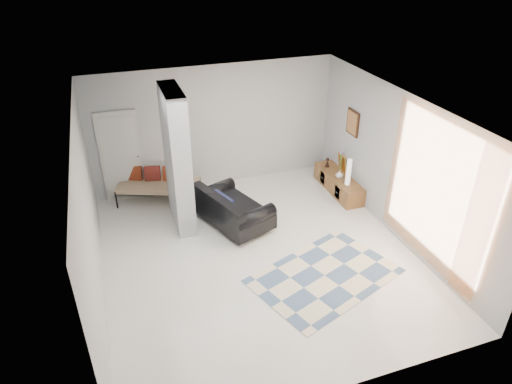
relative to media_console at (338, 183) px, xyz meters
name	(u,v)px	position (x,y,z in m)	size (l,w,h in m)	color
floor	(259,256)	(-2.52, -1.70, -0.21)	(6.00, 6.00, 0.00)	silver
ceiling	(259,111)	(-2.52, -1.70, 2.59)	(6.00, 6.00, 0.00)	white
wall_back	(215,127)	(-2.52, 1.30, 1.19)	(6.00, 6.00, 0.00)	#B5B7BA
wall_front	(345,312)	(-2.52, -4.70, 1.19)	(6.00, 6.00, 0.00)	#B5B7BA
wall_left	(89,219)	(-5.27, -1.70, 1.19)	(6.00, 6.00, 0.00)	#B5B7BA
wall_right	(398,167)	(0.23, -1.70, 1.19)	(6.00, 6.00, 0.00)	#B5B7BA
partition_column	(177,160)	(-3.62, -0.10, 1.19)	(0.35, 1.20, 2.80)	#A8ACAF
hallway_door	(121,157)	(-4.62, 1.26, 0.81)	(0.85, 0.06, 2.04)	silver
curtain	(435,194)	(0.15, -2.85, 1.24)	(2.55, 2.55, 0.00)	orange
wall_art	(353,123)	(0.20, 0.00, 1.44)	(0.04, 0.45, 0.55)	#331B0E
media_console	(338,183)	(0.00, 0.00, 0.00)	(0.45, 1.65, 0.80)	brown
loveseat	(231,209)	(-2.70, -0.52, 0.15)	(1.44, 1.83, 0.76)	silver
daybed	(158,183)	(-3.95, 0.93, 0.21)	(1.89, 1.31, 0.77)	black
area_rug	(325,276)	(-1.62, -2.60, -0.20)	(2.43, 1.62, 0.01)	beige
cylinder_lamp	(349,172)	(-0.02, -0.41, 0.49)	(0.11, 0.11, 0.59)	white
bronze_figurine	(327,162)	(-0.05, 0.50, 0.31)	(0.11, 0.11, 0.22)	black
vase	(339,174)	(-0.05, -0.09, 0.28)	(0.17, 0.17, 0.17)	white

